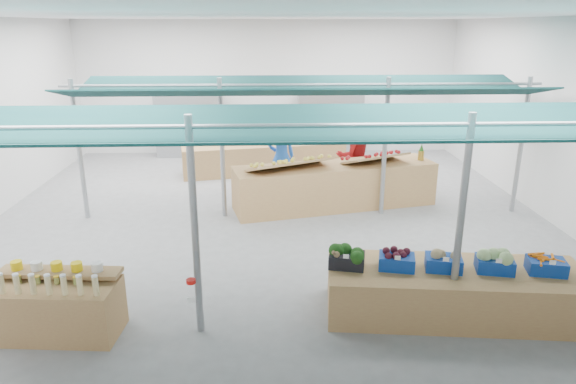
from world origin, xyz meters
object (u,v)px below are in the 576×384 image
veg_counter (455,292)px  fruit_counter (335,186)px  bottle_shelf (57,306)px  vendor_left (281,157)px  vendor_right (354,156)px  crate_stack (441,288)px

veg_counter → fruit_counter: size_ratio=0.79×
bottle_shelf → fruit_counter: 6.66m
fruit_counter → vendor_left: bearing=124.4°
bottle_shelf → vendor_left: vendor_left is taller
veg_counter → vendor_right: vendor_right is taller
vendor_left → vendor_right: bearing=167.0°
veg_counter → vendor_left: bearing=118.2°
bottle_shelf → veg_counter: (5.55, 0.24, -0.06)m
bottle_shelf → vendor_left: bearing=66.9°
bottle_shelf → vendor_left: 6.90m
veg_counter → crate_stack: bearing=125.3°
fruit_counter → veg_counter: bearing=-89.7°
crate_stack → vendor_right: size_ratio=0.33×
crate_stack → vendor_left: 6.07m
bottle_shelf → crate_stack: bearing=9.7°
fruit_counter → vendor_right: size_ratio=2.50×
crate_stack → vendor_right: vendor_right is taller
bottle_shelf → veg_counter: bottle_shelf is taller
bottle_shelf → vendor_right: vendor_right is taller
veg_counter → vendor_right: 5.89m
bottle_shelf → crate_stack: (5.43, 0.46, -0.11)m
vendor_left → fruit_counter: bearing=124.4°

